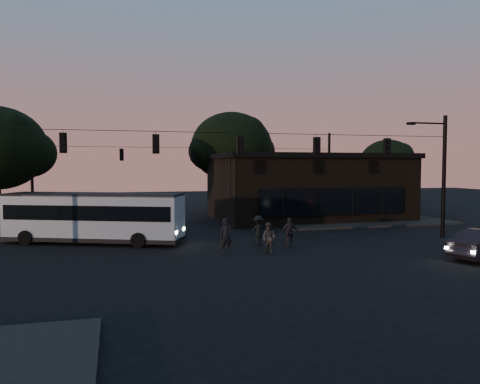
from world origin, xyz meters
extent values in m
plane|color=black|center=(0.00, 0.00, 0.00)|extent=(120.00, 120.00, 0.00)
cube|color=black|center=(12.00, 14.00, 0.07)|extent=(14.00, 10.00, 0.15)
cube|color=black|center=(-14.00, 14.00, 0.07)|extent=(14.00, 10.00, 0.15)
cube|color=black|center=(9.00, 16.00, 2.50)|extent=(15.00, 10.00, 5.00)
cube|color=black|center=(9.00, 16.00, 5.20)|extent=(15.40, 10.40, 0.40)
cube|color=black|center=(9.00, 10.88, 1.80)|extent=(11.50, 0.18, 2.00)
cylinder|color=black|center=(4.00, 22.00, 2.00)|extent=(0.44, 0.44, 4.00)
ellipsoid|color=black|center=(4.00, 22.00, 6.20)|extent=(7.60, 7.60, 6.46)
cylinder|color=black|center=(18.00, 18.00, 1.50)|extent=(0.44, 0.44, 3.00)
ellipsoid|color=black|center=(18.00, 18.00, 4.65)|extent=(5.20, 5.20, 4.42)
cylinder|color=black|center=(13.00, 4.00, 3.75)|extent=(0.24, 0.24, 7.50)
cylinder|color=black|center=(0.00, 4.00, 6.20)|extent=(26.00, 0.03, 0.03)
cube|color=black|center=(-9.00, 4.00, 5.55)|extent=(0.34, 0.30, 1.00)
cube|color=black|center=(-4.50, 4.00, 5.55)|extent=(0.34, 0.30, 1.00)
cube|color=black|center=(0.00, 4.00, 5.55)|extent=(0.34, 0.30, 1.00)
cube|color=black|center=(4.50, 4.00, 5.55)|extent=(0.34, 0.30, 1.00)
cube|color=black|center=(9.00, 4.00, 5.55)|extent=(0.34, 0.30, 1.00)
cylinder|color=black|center=(-13.00, 20.00, 3.75)|extent=(0.24, 0.24, 7.50)
cylinder|color=black|center=(13.00, 20.00, 3.75)|extent=(0.24, 0.24, 7.50)
cylinder|color=black|center=(0.00, 20.00, 6.00)|extent=(26.00, 0.03, 0.03)
cube|color=black|center=(-6.00, 20.00, 5.35)|extent=(0.34, 0.30, 1.00)
cube|color=black|center=(0.00, 20.00, 5.35)|extent=(0.34, 0.30, 1.00)
cube|color=black|center=(6.00, 20.00, 5.35)|extent=(0.34, 0.30, 1.00)
cube|color=#8DA3B3|center=(-7.75, 7.28, 1.60)|extent=(10.18, 6.01, 2.38)
cube|color=black|center=(-7.75, 7.28, 1.83)|extent=(9.82, 5.89, 0.82)
cube|color=black|center=(-7.75, 7.28, 2.79)|extent=(10.18, 6.01, 0.14)
cube|color=black|center=(-7.75, 7.28, 0.32)|extent=(10.30, 6.10, 0.23)
cylinder|color=black|center=(-11.45, 7.59, 0.41)|extent=(0.85, 0.53, 0.82)
cylinder|color=black|center=(-10.56, 9.70, 0.41)|extent=(0.85, 0.53, 0.82)
cylinder|color=black|center=(-5.40, 5.05, 0.41)|extent=(0.85, 0.53, 0.82)
cylinder|color=black|center=(-4.52, 7.17, 0.41)|extent=(0.85, 0.53, 0.82)
imported|color=black|center=(-1.17, 2.39, 0.88)|extent=(0.66, 0.44, 1.76)
imported|color=#353330|center=(0.90, 1.72, 0.78)|extent=(0.93, 0.96, 1.56)
imported|color=black|center=(2.49, 2.94, 0.83)|extent=(1.03, 0.59, 1.65)
imported|color=black|center=(1.05, 3.99, 0.84)|extent=(1.10, 0.66, 1.68)
camera|label=1|loc=(-6.57, -20.51, 4.43)|focal=35.00mm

